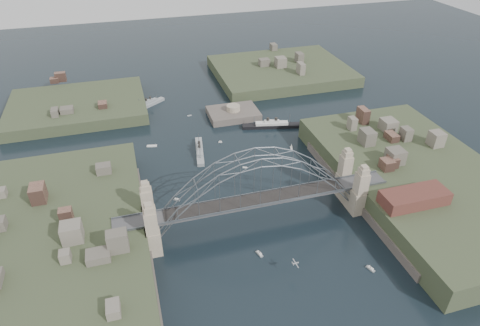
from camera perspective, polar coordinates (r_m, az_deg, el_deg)
name	(u,v)px	position (r m, az deg, el deg)	size (l,w,h in m)	color
ground	(256,221)	(130.55, 2.23, -7.86)	(500.00, 500.00, 0.00)	black
bridge	(257,189)	(122.79, 2.35, -3.53)	(84.00, 13.80, 24.60)	#474749
shore_west	(58,254)	(127.67, -23.54, -11.30)	(50.50, 90.00, 12.00)	#353F26
shore_east	(417,185)	(153.92, 23.00, -2.76)	(50.50, 90.00, 12.00)	#353F26
headland_nw	(78,110)	(207.59, -21.13, 6.72)	(60.00, 45.00, 9.00)	#353F26
headland_ne	(281,74)	(234.84, 5.57, 11.93)	(70.00, 55.00, 9.50)	#353F26
fort_island	(233,117)	(189.50, -0.91, 6.26)	(22.00, 16.00, 9.40)	#514841
wharf_shed	(414,198)	(133.40, 22.63, -4.36)	(20.00, 8.00, 4.00)	#592D26
finger_pier	(422,257)	(128.64, 23.53, -11.69)	(4.00, 22.00, 1.40)	#474749
naval_cruiser_near	(200,151)	(162.67, -5.52, 1.67)	(5.65, 19.99, 5.95)	#989FA2
naval_cruiser_far	(149,104)	(203.04, -12.30, 7.81)	(15.81, 12.65, 6.03)	#989FA2
ocean_liner	(272,125)	(180.38, 4.34, 5.14)	(25.27, 8.83, 6.17)	black
aeroplane	(295,263)	(112.35, 7.49, -13.39)	(1.80, 3.39, 0.49)	#A1A3A8
small_boat_a	(177,200)	(139.61, -8.60, -4.95)	(2.24, 1.78, 1.43)	white
small_boat_b	(245,168)	(153.50, 0.69, -0.64)	(1.81, 1.34, 0.45)	white
small_boat_c	(259,254)	(120.07, 2.64, -12.23)	(1.60, 2.79, 1.43)	white
small_boat_d	(291,147)	(165.89, 7.01, 2.23)	(1.27, 2.32, 2.38)	white
small_boat_e	(152,146)	(170.12, -11.90, 2.28)	(4.16, 2.15, 0.45)	white
small_boat_f	(220,142)	(169.15, -2.70, 2.89)	(1.49, 0.75, 1.43)	white
small_boat_g	(370,269)	(121.34, 17.32, -13.57)	(1.72, 2.77, 1.43)	white
small_boat_h	(189,116)	(191.03, -6.90, 6.41)	(1.93, 0.76, 0.45)	white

